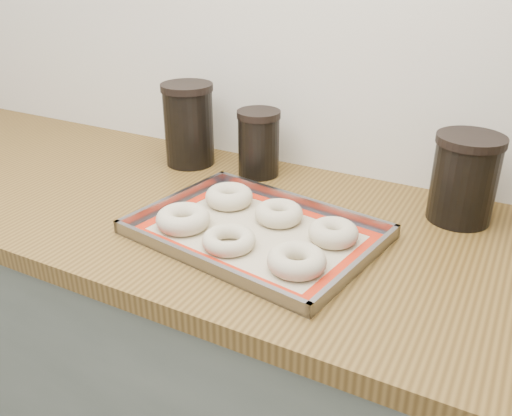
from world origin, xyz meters
The scene contains 13 objects.
cabinet centered at (0.00, 1.68, 0.43)m, with size 3.00×0.65×0.86m, color slate.
countertop centered at (0.00, 1.68, 0.88)m, with size 3.06×0.68×0.04m, color brown.
baking_tray centered at (-0.07, 1.61, 0.91)m, with size 0.51×0.40×0.03m.
baking_mat centered at (-0.07, 1.61, 0.90)m, with size 0.46×0.35×0.00m.
bagel_front_left centered at (-0.21, 1.56, 0.92)m, with size 0.11×0.11×0.04m, color beige.
bagel_front_mid centered at (-0.09, 1.54, 0.92)m, with size 0.10×0.10×0.03m, color beige.
bagel_front_right centered at (0.06, 1.53, 0.92)m, with size 0.10×0.10×0.04m, color beige.
bagel_back_left centered at (-0.18, 1.70, 0.92)m, with size 0.10×0.10×0.04m, color beige.
bagel_back_mid centered at (-0.05, 1.68, 0.92)m, with size 0.10×0.10×0.04m, color beige.
bagel_back_right centered at (0.08, 1.65, 0.92)m, with size 0.10×0.10×0.04m, color beige.
canister_left centered at (-0.41, 1.88, 1.01)m, with size 0.13×0.13×0.21m.
canister_mid centered at (-0.21, 1.89, 0.98)m, with size 0.11×0.11×0.16m.
canister_right centered at (0.27, 1.87, 0.99)m, with size 0.14×0.14×0.18m.
Camera 1 is at (0.38, 0.78, 1.42)m, focal length 38.00 mm.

